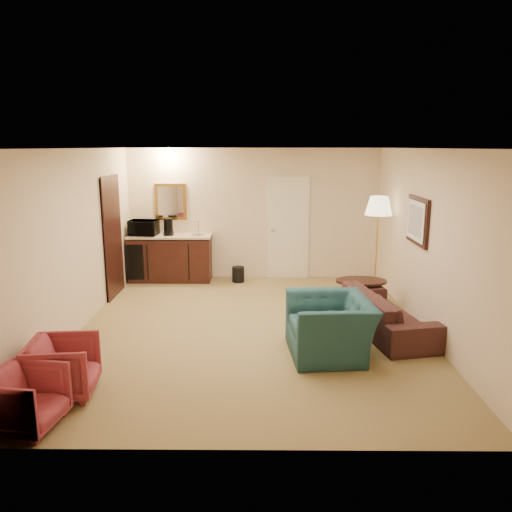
# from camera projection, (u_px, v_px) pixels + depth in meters

# --- Properties ---
(ground) EXTENTS (6.00, 6.00, 0.00)m
(ground) POSITION_uv_depth(u_px,v_px,m) (251.00, 329.00, 7.34)
(ground) COLOR olive
(ground) RESTS_ON ground
(room_walls) EXTENTS (5.02, 6.01, 2.61)m
(room_walls) POSITION_uv_depth(u_px,v_px,m) (245.00, 206.00, 7.72)
(room_walls) COLOR beige
(room_walls) RESTS_ON ground
(wetbar_cabinet) EXTENTS (1.64, 0.58, 0.92)m
(wetbar_cabinet) POSITION_uv_depth(u_px,v_px,m) (171.00, 258.00, 9.91)
(wetbar_cabinet) COLOR #341610
(wetbar_cabinet) RESTS_ON ground
(sofa) EXTENTS (0.96, 2.06, 0.78)m
(sofa) POSITION_uv_depth(u_px,v_px,m) (386.00, 306.00, 7.17)
(sofa) COLOR black
(sofa) RESTS_ON ground
(teal_armchair) EXTENTS (0.84, 1.20, 1.00)m
(teal_armchair) POSITION_uv_depth(u_px,v_px,m) (330.00, 317.00, 6.34)
(teal_armchair) COLOR #1B3E43
(teal_armchair) RESTS_ON ground
(rose_chair_near) EXTENTS (0.70, 0.74, 0.69)m
(rose_chair_near) POSITION_uv_depth(u_px,v_px,m) (63.00, 365.00, 5.33)
(rose_chair_near) COLOR maroon
(rose_chair_near) RESTS_ON ground
(rose_chair_far) EXTENTS (0.67, 0.70, 0.64)m
(rose_chair_far) POSITION_uv_depth(u_px,v_px,m) (25.00, 397.00, 4.69)
(rose_chair_far) COLOR maroon
(rose_chair_far) RESTS_ON ground
(coffee_table) EXTENTS (0.86, 0.60, 0.48)m
(coffee_table) POSITION_uv_depth(u_px,v_px,m) (361.00, 294.00, 8.25)
(coffee_table) COLOR black
(coffee_table) RESTS_ON ground
(floor_lamp) EXTENTS (0.61, 0.61, 1.79)m
(floor_lamp) POSITION_uv_depth(u_px,v_px,m) (377.00, 246.00, 8.82)
(floor_lamp) COLOR gold
(floor_lamp) RESTS_ON ground
(waste_bin) EXTENTS (0.29, 0.29, 0.30)m
(waste_bin) POSITION_uv_depth(u_px,v_px,m) (238.00, 274.00, 9.86)
(waste_bin) COLOR black
(waste_bin) RESTS_ON ground
(microwave) EXTENTS (0.57, 0.35, 0.37)m
(microwave) POSITION_uv_depth(u_px,v_px,m) (144.00, 226.00, 9.75)
(microwave) COLOR black
(microwave) RESTS_ON wetbar_cabinet
(coffee_maker) EXTENTS (0.21, 0.21, 0.33)m
(coffee_maker) POSITION_uv_depth(u_px,v_px,m) (168.00, 227.00, 9.75)
(coffee_maker) COLOR black
(coffee_maker) RESTS_ON wetbar_cabinet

